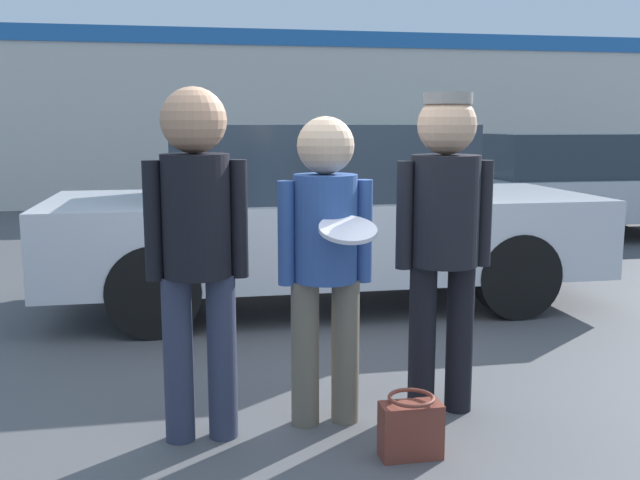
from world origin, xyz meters
TOP-DOWN VIEW (x-y plane):
  - ground_plane at (0.00, 0.00)m, footprint 56.00×56.00m
  - storefront_building at (0.00, 10.20)m, footprint 24.00×0.22m
  - person_left at (-0.81, -0.20)m, footprint 0.51×0.34m
  - person_middle_with_frisbee at (-0.14, -0.13)m, footprint 0.50×0.56m
  - person_right at (0.52, -0.10)m, footprint 0.54×0.37m
  - parked_car_near at (0.33, 2.45)m, footprint 4.74×1.82m
  - parked_car_far at (4.48, 5.58)m, footprint 4.37×1.88m
  - shrub at (3.12, 9.34)m, footprint 1.35×1.35m
  - handbag at (0.18, -0.61)m, footprint 0.30×0.23m

SIDE VIEW (x-z plane):
  - ground_plane at x=0.00m, z-range 0.00..0.00m
  - handbag at x=0.18m, z-range -0.01..0.31m
  - shrub at x=3.12m, z-range 0.00..1.35m
  - parked_car_far at x=4.48m, z-range 0.01..1.46m
  - parked_car_near at x=0.33m, z-range 0.01..1.60m
  - person_middle_with_frisbee at x=-0.14m, z-range 0.15..1.79m
  - person_left at x=-0.81m, z-range 0.18..1.97m
  - person_right at x=0.52m, z-range 0.19..1.96m
  - storefront_building at x=0.00m, z-range 0.03..3.38m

